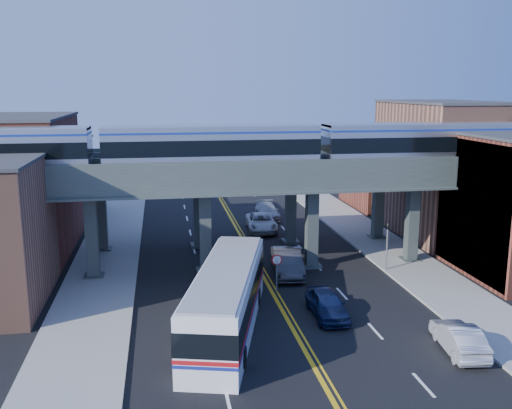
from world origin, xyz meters
TOP-DOWN VIEW (x-y plane):
  - ground at (0.00, 0.00)m, footprint 120.00×120.00m
  - sidewalk_west at (-11.50, 10.00)m, footprint 5.00×70.00m
  - sidewalk_east at (11.50, 10.00)m, footprint 5.00×70.00m
  - building_west_b at (-18.50, 16.00)m, footprint 8.00×14.00m
  - building_west_c at (-18.50, 29.00)m, footprint 8.00×10.00m
  - building_east_b at (18.50, 16.00)m, footprint 8.00×14.00m
  - building_east_c at (18.50, 29.00)m, footprint 8.00×10.00m
  - mural_panel at (14.55, 4.00)m, footprint 0.10×9.50m
  - elevated_viaduct_near at (0.00, 8.00)m, footprint 52.00×3.60m
  - elevated_viaduct_far at (0.00, 15.00)m, footprint 52.00×3.60m
  - transit_train at (-3.41, 8.00)m, footprint 46.91×2.94m
  - stop_sign at (0.30, 3.00)m, footprint 0.76×0.09m
  - traffic_signal at (9.20, 6.00)m, footprint 0.15×0.18m
  - transit_bus at (-3.67, -2.47)m, footprint 6.40×13.96m
  - car_lane_a at (2.42, -1.52)m, footprint 1.94×4.67m
  - car_lane_b at (1.80, 6.46)m, footprint 2.53×5.80m
  - car_lane_c at (2.23, 19.64)m, footprint 3.04×5.95m
  - car_lane_d at (3.71, 24.56)m, footprint 2.51×5.57m
  - car_parked_curb at (7.78, -7.10)m, footprint 2.17×4.75m

SIDE VIEW (x-z plane):
  - ground at x=0.00m, z-range 0.00..0.00m
  - sidewalk_west at x=-11.50m, z-range 0.00..0.16m
  - sidewalk_east at x=11.50m, z-range 0.00..0.16m
  - car_parked_curb at x=7.78m, z-range 0.00..1.51m
  - car_lane_a at x=2.42m, z-range 0.00..1.58m
  - car_lane_d at x=3.71m, z-range 0.00..1.59m
  - car_lane_c at x=2.23m, z-range 0.00..1.61m
  - car_lane_b at x=1.80m, z-range 0.00..1.85m
  - stop_sign at x=0.30m, z-range 0.44..3.07m
  - transit_bus at x=-3.67m, z-range 0.05..3.56m
  - traffic_signal at x=9.20m, z-range 0.25..4.35m
  - building_west_c at x=-18.50m, z-range 0.00..8.00m
  - building_east_c at x=18.50m, z-range 0.00..9.00m
  - mural_panel at x=14.55m, z-range 0.00..9.50m
  - building_west_b at x=-18.50m, z-range 0.00..11.00m
  - building_east_b at x=18.50m, z-range 0.00..12.00m
  - elevated_viaduct_near at x=0.00m, z-range 2.77..10.17m
  - elevated_viaduct_far at x=0.00m, z-range 2.77..10.17m
  - transit_train at x=-3.41m, z-range 7.54..10.97m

